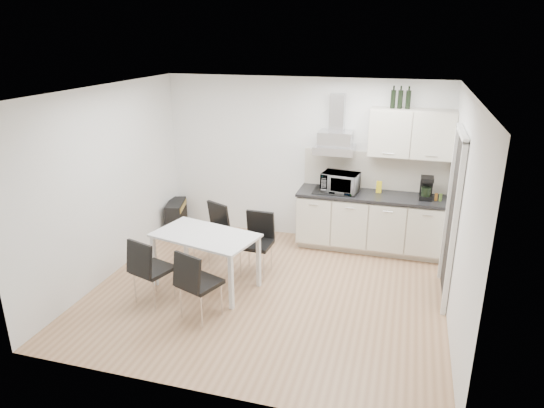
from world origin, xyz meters
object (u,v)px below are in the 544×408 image
Objects in this scene: chair_far_right at (256,245)px; chair_near_left at (153,270)px; guitar_amp at (176,216)px; floor_speaker at (265,224)px; chair_far_left at (209,234)px; kitchenette at (374,199)px; dining_table at (205,240)px; chair_near_right at (200,284)px.

chair_near_left is at bearing 48.54° from chair_far_right.
chair_far_right is at bearing 64.78° from chair_near_left.
guitar_amp reaches higher than floor_speaker.
chair_near_left reaches higher than guitar_amp.
chair_far_left is 1.26m from chair_near_left.
chair_far_left reaches higher than floor_speaker.
kitchenette is 3.82× the size of guitar_amp.
chair_far_left reaches higher than dining_table.
dining_table is at bearing -83.01° from floor_speaker.
kitchenette is 2.71m from dining_table.
kitchenette is 1.92m from floor_speaker.
chair_far_right reaches higher than guitar_amp.
chair_far_right is at bearing 57.23° from dining_table.
chair_far_left is 1.00× the size of chair_far_right.
chair_near_right is 2.70m from floor_speaker.
chair_near_left is (-0.47, -0.56, -0.22)m from dining_table.
floor_speaker is (0.22, 1.97, -0.51)m from dining_table.
dining_table is at bearing 67.61° from chair_near_left.
dining_table is 2.14m from guitar_amp.
floor_speaker is (-0.01, 2.69, -0.29)m from chair_near_right.
dining_table is at bearing -67.59° from guitar_amp.
chair_near_left is at bearing -136.45° from kitchenette.
dining_table is 0.77m from chair_far_right.
guitar_amp is (-1.03, 0.98, -0.18)m from chair_far_left.
floor_speaker is at bearing 174.72° from kitchenette.
dining_table is 1.66× the size of chair_near_right.
chair_far_right is 1.52m from floor_speaker.
chair_near_left is at bearing -91.95° from floor_speaker.
dining_table is at bearing 135.28° from chair_far_left.
chair_far_right is 1.47m from chair_near_left.
chair_near_left is at bearing -85.16° from guitar_amp.
kitchenette is 8.20× the size of floor_speaker.
chair_near_right is 2.86× the size of floor_speaker.
kitchenette is 3.34m from guitar_amp.
chair_far_left is at bearing -96.64° from floor_speaker.
kitchenette is at bearing -128.11° from chair_far_left.
guitar_amp is 2.15× the size of floor_speaker.
chair_far_left is at bearing -10.96° from chair_far_right.
chair_far_left is 1.00× the size of chair_near_right.
kitchenette is 2.86× the size of chair_near_right.
guitar_amp is (-1.52, 2.39, -0.18)m from chair_near_right.
guitar_amp is at bearing -155.20° from floor_speaker.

